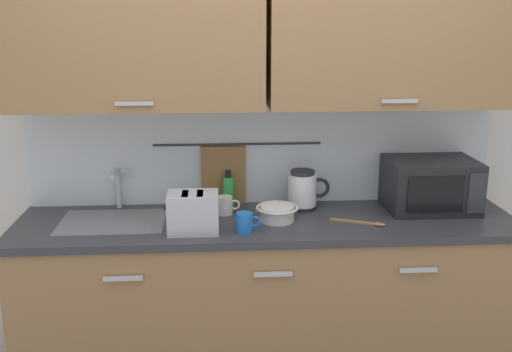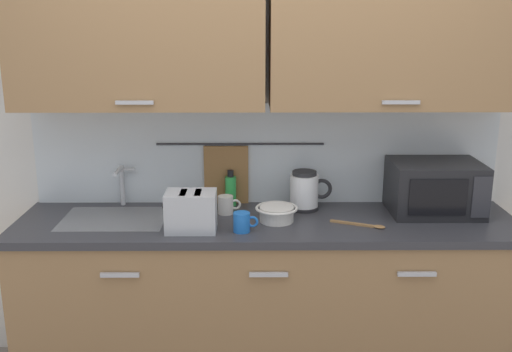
{
  "view_description": "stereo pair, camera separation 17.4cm",
  "coord_description": "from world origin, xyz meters",
  "px_view_note": "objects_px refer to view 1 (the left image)",
  "views": [
    {
      "loc": [
        -0.25,
        -2.54,
        1.9
      ],
      "look_at": [
        -0.06,
        0.33,
        1.12
      ],
      "focal_mm": 41.8,
      "sensor_mm": 36.0,
      "label": 1
    },
    {
      "loc": [
        -0.08,
        -2.55,
        1.9
      ],
      "look_at": [
        -0.06,
        0.33,
        1.12
      ],
      "focal_mm": 41.8,
      "sensor_mm": 36.0,
      "label": 2
    }
  ],
  "objects_px": {
    "mug_near_sink": "(225,205)",
    "microwave": "(431,185)",
    "toaster": "(193,212)",
    "mixing_bowl": "(277,212)",
    "wooden_spoon": "(365,223)",
    "electric_kettle": "(303,190)",
    "dish_soap_bottle": "(228,190)",
    "mug_by_kettle": "(245,222)"
  },
  "relations": [
    {
      "from": "mug_near_sink",
      "to": "microwave",
      "type": "bearing_deg",
      "value": 0.64
    },
    {
      "from": "mug_near_sink",
      "to": "mug_by_kettle",
      "type": "relative_size",
      "value": 1.0
    },
    {
      "from": "mug_near_sink",
      "to": "mixing_bowl",
      "type": "distance_m",
      "value": 0.28
    },
    {
      "from": "microwave",
      "to": "wooden_spoon",
      "type": "distance_m",
      "value": 0.47
    },
    {
      "from": "microwave",
      "to": "toaster",
      "type": "relative_size",
      "value": 1.8
    },
    {
      "from": "mixing_bowl",
      "to": "wooden_spoon",
      "type": "bearing_deg",
      "value": -9.97
    },
    {
      "from": "microwave",
      "to": "electric_kettle",
      "type": "distance_m",
      "value": 0.67
    },
    {
      "from": "electric_kettle",
      "to": "mixing_bowl",
      "type": "relative_size",
      "value": 1.06
    },
    {
      "from": "mixing_bowl",
      "to": "wooden_spoon",
      "type": "relative_size",
      "value": 0.81
    },
    {
      "from": "microwave",
      "to": "dish_soap_bottle",
      "type": "height_order",
      "value": "microwave"
    },
    {
      "from": "mixing_bowl",
      "to": "mug_by_kettle",
      "type": "xyz_separation_m",
      "value": [
        -0.17,
        -0.15,
        0.0
      ]
    },
    {
      "from": "mixing_bowl",
      "to": "toaster",
      "type": "xyz_separation_m",
      "value": [
        -0.41,
        -0.12,
        0.05
      ]
    },
    {
      "from": "microwave",
      "to": "electric_kettle",
      "type": "xyz_separation_m",
      "value": [
        -0.67,
        0.06,
        -0.03
      ]
    },
    {
      "from": "wooden_spoon",
      "to": "microwave",
      "type": "bearing_deg",
      "value": 27.68
    },
    {
      "from": "microwave",
      "to": "electric_kettle",
      "type": "height_order",
      "value": "microwave"
    },
    {
      "from": "mixing_bowl",
      "to": "mug_by_kettle",
      "type": "bearing_deg",
      "value": -139.13
    },
    {
      "from": "mug_near_sink",
      "to": "dish_soap_bottle",
      "type": "bearing_deg",
      "value": 82.46
    },
    {
      "from": "mug_near_sink",
      "to": "wooden_spoon",
      "type": "xyz_separation_m",
      "value": [
        0.68,
        -0.2,
        -0.04
      ]
    },
    {
      "from": "mixing_bowl",
      "to": "wooden_spoon",
      "type": "distance_m",
      "value": 0.44
    },
    {
      "from": "toaster",
      "to": "mug_by_kettle",
      "type": "xyz_separation_m",
      "value": [
        0.24,
        -0.02,
        -0.05
      ]
    },
    {
      "from": "microwave",
      "to": "dish_soap_bottle",
      "type": "xyz_separation_m",
      "value": [
        -1.06,
        0.13,
        -0.05
      ]
    },
    {
      "from": "dish_soap_bottle",
      "to": "mug_near_sink",
      "type": "distance_m",
      "value": 0.15
    },
    {
      "from": "microwave",
      "to": "mug_by_kettle",
      "type": "distance_m",
      "value": 1.04
    },
    {
      "from": "electric_kettle",
      "to": "mug_by_kettle",
      "type": "relative_size",
      "value": 1.89
    },
    {
      "from": "dish_soap_bottle",
      "to": "wooden_spoon",
      "type": "bearing_deg",
      "value": -27.08
    },
    {
      "from": "mug_near_sink",
      "to": "mixing_bowl",
      "type": "bearing_deg",
      "value": -25.38
    },
    {
      "from": "mug_near_sink",
      "to": "wooden_spoon",
      "type": "bearing_deg",
      "value": -16.07
    },
    {
      "from": "microwave",
      "to": "dish_soap_bottle",
      "type": "bearing_deg",
      "value": 172.98
    },
    {
      "from": "electric_kettle",
      "to": "wooden_spoon",
      "type": "bearing_deg",
      "value": -45.1
    },
    {
      "from": "wooden_spoon",
      "to": "mixing_bowl",
      "type": "bearing_deg",
      "value": 170.03
    },
    {
      "from": "dish_soap_bottle",
      "to": "toaster",
      "type": "relative_size",
      "value": 0.77
    },
    {
      "from": "electric_kettle",
      "to": "toaster",
      "type": "bearing_deg",
      "value": -150.72
    },
    {
      "from": "mug_near_sink",
      "to": "wooden_spoon",
      "type": "relative_size",
      "value": 0.45
    },
    {
      "from": "electric_kettle",
      "to": "mug_by_kettle",
      "type": "distance_m",
      "value": 0.48
    },
    {
      "from": "microwave",
      "to": "wooden_spoon",
      "type": "relative_size",
      "value": 1.74
    },
    {
      "from": "electric_kettle",
      "to": "mixing_bowl",
      "type": "bearing_deg",
      "value": -128.85
    },
    {
      "from": "dish_soap_bottle",
      "to": "mug_by_kettle",
      "type": "bearing_deg",
      "value": -80.55
    },
    {
      "from": "mug_near_sink",
      "to": "mug_by_kettle",
      "type": "bearing_deg",
      "value": -71.95
    },
    {
      "from": "dish_soap_bottle",
      "to": "toaster",
      "type": "bearing_deg",
      "value": -114.26
    },
    {
      "from": "microwave",
      "to": "mixing_bowl",
      "type": "height_order",
      "value": "microwave"
    },
    {
      "from": "mug_near_sink",
      "to": "toaster",
      "type": "height_order",
      "value": "toaster"
    },
    {
      "from": "toaster",
      "to": "wooden_spoon",
      "type": "xyz_separation_m",
      "value": [
        0.84,
        0.05,
        -0.09
      ]
    }
  ]
}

